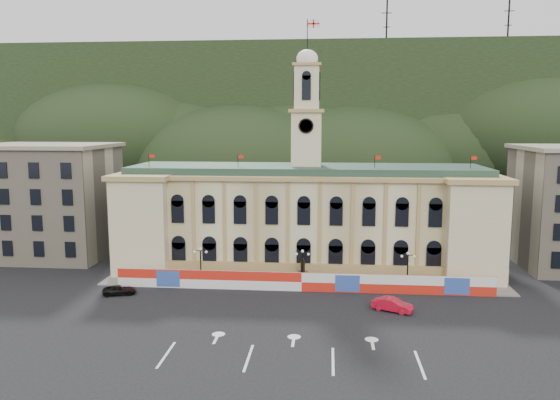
# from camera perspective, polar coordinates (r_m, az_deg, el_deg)

# --- Properties ---
(ground) EXTENTS (260.00, 260.00, 0.00)m
(ground) POSITION_cam_1_polar(r_m,az_deg,el_deg) (59.08, 1.52, -13.92)
(ground) COLOR black
(ground) RESTS_ON ground
(lane_markings) EXTENTS (26.00, 10.00, 0.02)m
(lane_markings) POSITION_cam_1_polar(r_m,az_deg,el_deg) (54.49, 1.18, -15.89)
(lane_markings) COLOR white
(lane_markings) RESTS_ON ground
(hill_ridge) EXTENTS (230.00, 80.00, 64.00)m
(hill_ridge) POSITION_cam_1_polar(r_m,az_deg,el_deg) (176.67, 4.06, 7.30)
(hill_ridge) COLOR black
(hill_ridge) RESTS_ON ground
(city_hall) EXTENTS (56.20, 17.60, 37.10)m
(city_hall) POSITION_cam_1_polar(r_m,az_deg,el_deg) (83.58, 2.73, -1.72)
(city_hall) COLOR beige
(city_hall) RESTS_ON ground
(side_building_left) EXTENTS (21.00, 17.00, 18.60)m
(side_building_left) POSITION_cam_1_polar(r_m,az_deg,el_deg) (98.16, -23.13, -0.01)
(side_building_left) COLOR tan
(side_building_left) RESTS_ON ground
(hoarding_fence) EXTENTS (50.00, 0.44, 2.50)m
(hoarding_fence) POSITION_cam_1_polar(r_m,az_deg,el_deg) (72.86, 2.32, -8.54)
(hoarding_fence) COLOR red
(hoarding_fence) RESTS_ON ground
(pavement) EXTENTS (56.00, 5.50, 0.16)m
(pavement) POSITION_cam_1_polar(r_m,az_deg,el_deg) (75.77, 2.37, -8.81)
(pavement) COLOR slate
(pavement) RESTS_ON ground
(statue) EXTENTS (1.40, 1.40, 3.72)m
(statue) POSITION_cam_1_polar(r_m,az_deg,el_deg) (75.69, 2.39, -7.95)
(statue) COLOR #595651
(statue) RESTS_ON ground
(lamp_left) EXTENTS (1.96, 0.44, 5.15)m
(lamp_left) POSITION_cam_1_polar(r_m,az_deg,el_deg) (76.15, -8.29, -6.46)
(lamp_left) COLOR black
(lamp_left) RESTS_ON ground
(lamp_center) EXTENTS (1.96, 0.44, 5.15)m
(lamp_center) POSITION_cam_1_polar(r_m,az_deg,el_deg) (74.23, 2.36, -6.77)
(lamp_center) COLOR black
(lamp_center) RESTS_ON ground
(lamp_right) EXTENTS (1.96, 0.44, 5.15)m
(lamp_right) POSITION_cam_1_polar(r_m,az_deg,el_deg) (74.91, 13.19, -6.84)
(lamp_right) COLOR black
(lamp_right) RESTS_ON ground
(red_sedan) EXTENTS (5.29, 6.05, 1.58)m
(red_sedan) POSITION_cam_1_polar(r_m,az_deg,el_deg) (66.93, 11.66, -10.67)
(red_sedan) COLOR red
(red_sedan) RESTS_ON ground
(black_suv) EXTENTS (4.22, 5.28, 1.18)m
(black_suv) POSITION_cam_1_polar(r_m,az_deg,el_deg) (74.56, -16.42, -9.02)
(black_suv) COLOR black
(black_suv) RESTS_ON ground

